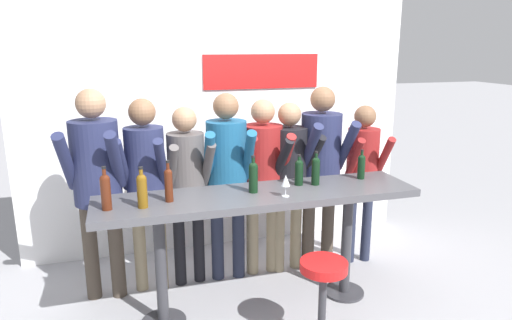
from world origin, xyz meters
TOP-DOWN VIEW (x-y plane):
  - ground_plane at (0.00, 0.00)m, footprint 40.00×40.00m
  - back_wall at (0.00, 1.43)m, footprint 4.20×0.12m
  - tasting_table at (-0.00, 0.00)m, footprint 2.60×0.60m
  - bar_stool at (0.32, -0.58)m, footprint 0.37×0.37m
  - person_far_left at (-1.25, 0.55)m, footprint 0.52×0.63m
  - person_left at (-0.86, 0.57)m, footprint 0.47×0.59m
  - person_center_left at (-0.50, 0.59)m, footprint 0.42×0.53m
  - person_center at (-0.13, 0.58)m, footprint 0.47×0.59m
  - person_center_right at (0.22, 0.60)m, footprint 0.45×0.55m
  - person_right at (0.47, 0.58)m, footprint 0.46×0.57m
  - person_far_right at (0.80, 0.57)m, footprint 0.46×0.57m
  - person_rightmost at (1.24, 0.54)m, footprint 0.41×0.52m
  - wine_bottle_0 at (-0.92, -0.09)m, footprint 0.08×0.08m
  - wine_bottle_1 at (-1.17, -0.06)m, footprint 0.07×0.07m
  - wine_bottle_2 at (0.98, 0.12)m, footprint 0.07×0.07m
  - wine_bottle_3 at (-0.72, -0.01)m, footprint 0.06×0.06m
  - wine_bottle_4 at (0.52, 0.07)m, footprint 0.07×0.07m
  - wine_bottle_5 at (-0.04, 0.03)m, footprint 0.07×0.07m
  - wine_bottle_6 at (0.38, 0.11)m, footprint 0.07×0.07m
  - wine_glass_0 at (0.17, -0.15)m, footprint 0.07×0.07m

SIDE VIEW (x-z plane):
  - ground_plane at x=0.00m, z-range 0.00..0.00m
  - bar_stool at x=0.32m, z-range 0.11..0.77m
  - tasting_table at x=0.00m, z-range 0.37..1.40m
  - person_rightmost at x=1.24m, z-range 0.20..1.83m
  - person_right at x=0.47m, z-range 0.20..1.88m
  - person_center_left at x=-0.50m, z-range 0.21..1.88m
  - person_center_right at x=0.22m, z-range 0.20..1.92m
  - person_left at x=-0.86m, z-range 0.22..1.98m
  - person_center at x=-0.13m, z-range 0.22..2.00m
  - person_far_right at x=0.80m, z-range 0.22..2.03m
  - person_far_left at x=-1.25m, z-range 0.22..2.07m
  - wine_bottle_2 at x=0.98m, z-range 1.02..1.29m
  - wine_bottle_6 at x=0.38m, z-range 1.03..1.29m
  - wine_glass_0 at x=0.17m, z-range 1.07..1.25m
  - wine_bottle_4 at x=0.52m, z-range 1.02..1.31m
  - wine_bottle_5 at x=-0.04m, z-range 1.02..1.33m
  - wine_bottle_0 at x=-0.92m, z-range 1.02..1.33m
  - wine_bottle_3 at x=-0.72m, z-range 1.02..1.34m
  - wine_bottle_1 at x=-1.17m, z-range 1.02..1.34m
  - back_wall at x=0.00m, z-range 0.00..2.82m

